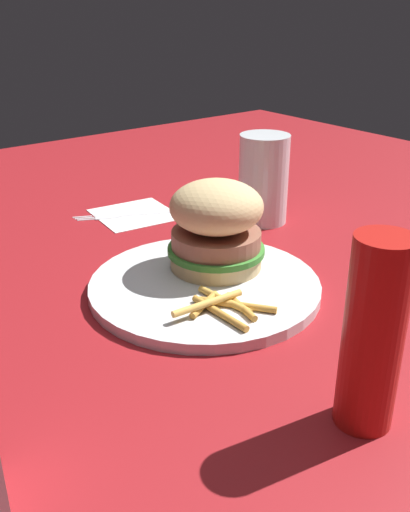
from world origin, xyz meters
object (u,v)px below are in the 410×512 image
Objects in this scene: napkin at (135,214)px; drink_glass at (263,182)px; fries_pile at (222,305)px; fork at (134,212)px; sandwich at (216,225)px; plate at (205,286)px; ketchup_bottle at (373,335)px.

drink_glass is at bearing 134.38° from napkin.
fries_pile is 0.33m from fork.
drink_glass is at bearing -149.16° from sandwich.
fries_pile reaches higher than plate.
napkin is at bearing -106.16° from fries_pile.
plate is 1.66× the size of ketchup_bottle.
napkin is at bearing -104.58° from plate.
fork is at bearing -25.15° from napkin.
napkin is 0.20m from drink_glass.
fries_pile reaches higher than fork.
ketchup_bottle reaches higher than drink_glass.
napkin is 0.67× the size of fork.
plate is 2.30× the size of napkin.
sandwich is 0.11m from fries_pile.
fries_pile is 0.33m from napkin.
sandwich is 1.17× the size of fries_pile.
drink_glass is (-0.16, -0.10, -0.00)m from sandwich.
sandwich reaches higher than fork.
fries_pile is at bearing 54.75° from sandwich.
plate is at bearing 75.76° from fork.
fork is at bearing -104.24° from plate.
ketchup_bottle reaches higher than napkin.
ketchup_bottle is at bearing 78.42° from napkin.
drink_glass is at bearing 134.55° from fork.
plate is 0.26m from fork.
plate is 2.28× the size of sandwich.
napkin is (-0.07, -0.25, -0.01)m from plate.
napkin is at bearing -45.62° from drink_glass.
sandwich is 1.01× the size of napkin.
plate is at bearing -112.52° from fries_pile.
napkin is at bearing -98.01° from sandwich.
sandwich is at bearing 81.99° from napkin.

